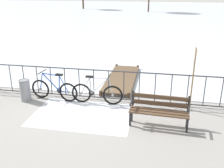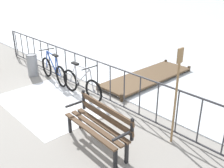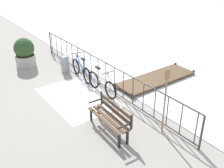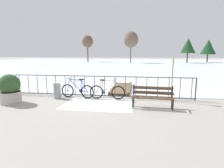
{
  "view_description": "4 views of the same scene",
  "coord_description": "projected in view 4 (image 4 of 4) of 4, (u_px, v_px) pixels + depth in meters",
  "views": [
    {
      "loc": [
        2.39,
        -7.95,
        3.66
      ],
      "look_at": [
        0.96,
        -0.45,
        0.77
      ],
      "focal_mm": 42.03,
      "sensor_mm": 36.0,
      "label": 1
    },
    {
      "loc": [
        5.81,
        -4.17,
        3.21
      ],
      "look_at": [
        1.37,
        -0.03,
        0.59
      ],
      "focal_mm": 41.68,
      "sensor_mm": 36.0,
      "label": 2
    },
    {
      "loc": [
        7.68,
        -5.17,
        4.79
      ],
      "look_at": [
        0.92,
        -0.21,
        0.53
      ],
      "focal_mm": 43.7,
      "sensor_mm": 36.0,
      "label": 3
    },
    {
      "loc": [
        1.84,
        -8.41,
        2.17
      ],
      "look_at": [
        0.56,
        0.38,
        0.62
      ],
      "focal_mm": 28.38,
      "sensor_mm": 36.0,
      "label": 4
    }
  ],
  "objects": [
    {
      "name": "planter_with_shrub",
      "position": [
        10.0,
        89.0,
        7.65
      ],
      "size": [
        0.87,
        0.87,
        1.28
      ],
      "color": "#ADA8A0",
      "rests_on": "ground"
    },
    {
      "name": "tree_east_mid",
      "position": [
        188.0,
        46.0,
        38.78
      ],
      "size": [
        3.19,
        3.19,
        5.37
      ],
      "color": "brown",
      "rests_on": "ground"
    },
    {
      "name": "bicycle_near_railing",
      "position": [
        107.0,
        92.0,
        8.4
      ],
      "size": [
        1.71,
        0.52,
        0.97
      ],
      "color": "black",
      "rests_on": "ground"
    },
    {
      "name": "tree_west_mid",
      "position": [
        88.0,
        42.0,
        43.51
      ],
      "size": [
        2.71,
        2.71,
        6.5
      ],
      "color": "brown",
      "rests_on": "ground"
    },
    {
      "name": "trash_bin",
      "position": [
        57.0,
        91.0,
        8.53
      ],
      "size": [
        0.35,
        0.35,
        0.73
      ],
      "color": "gray",
      "rests_on": "ground"
    },
    {
      "name": "tree_centre",
      "position": [
        208.0,
        47.0,
        40.55
      ],
      "size": [
        3.39,
        3.39,
        5.23
      ],
      "color": "brown",
      "rests_on": "ground"
    },
    {
      "name": "ground_plane",
      "position": [
        100.0,
        97.0,
        8.83
      ],
      "size": [
        160.0,
        160.0,
        0.0
      ],
      "primitive_type": "plane",
      "color": "#9E9991"
    },
    {
      "name": "railing_fence",
      "position": [
        100.0,
        86.0,
        8.73
      ],
      "size": [
        9.06,
        0.06,
        1.07
      ],
      "color": "#38383D",
      "rests_on": "ground"
    },
    {
      "name": "frozen_pond",
      "position": [
        129.0,
        64.0,
        36.51
      ],
      "size": [
        80.0,
        56.0,
        0.03
      ],
      "primitive_type": "cube",
      "color": "silver",
      "rests_on": "ground"
    },
    {
      "name": "tree_far_west",
      "position": [
        131.0,
        40.0,
        38.95
      ],
      "size": [
        3.2,
        3.2,
        6.88
      ],
      "color": "brown",
      "rests_on": "ground"
    },
    {
      "name": "snow_patch",
      "position": [
        98.0,
        104.0,
        7.63
      ],
      "size": [
        2.96,
        1.98,
        0.01
      ],
      "primitive_type": "cube",
      "color": "white",
      "rests_on": "ground"
    },
    {
      "name": "park_bench",
      "position": [
        153.0,
        95.0,
        7.05
      ],
      "size": [
        1.63,
        0.57,
        0.89
      ],
      "color": "brown",
      "rests_on": "ground"
    },
    {
      "name": "oar_upright",
      "position": [
        172.0,
        76.0,
        7.92
      ],
      "size": [
        0.04,
        0.16,
        1.98
      ],
      "color": "#937047",
      "rests_on": "ground"
    },
    {
      "name": "wooden_dock",
      "position": [
        121.0,
        88.0,
        10.59
      ],
      "size": [
        1.1,
        3.42,
        0.2
      ],
      "color": "brown",
      "rests_on": "ground"
    },
    {
      "name": "bicycle_second",
      "position": [
        77.0,
        90.0,
        8.64
      ],
      "size": [
        1.71,
        0.52,
        0.97
      ],
      "color": "black",
      "rests_on": "ground"
    }
  ]
}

